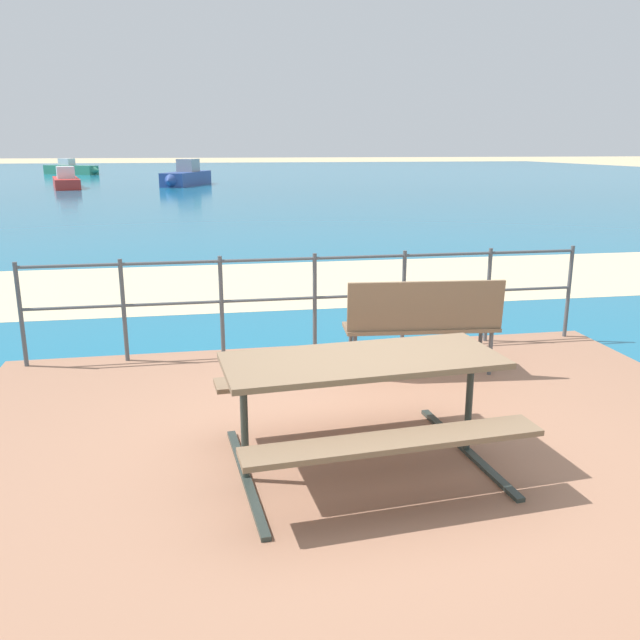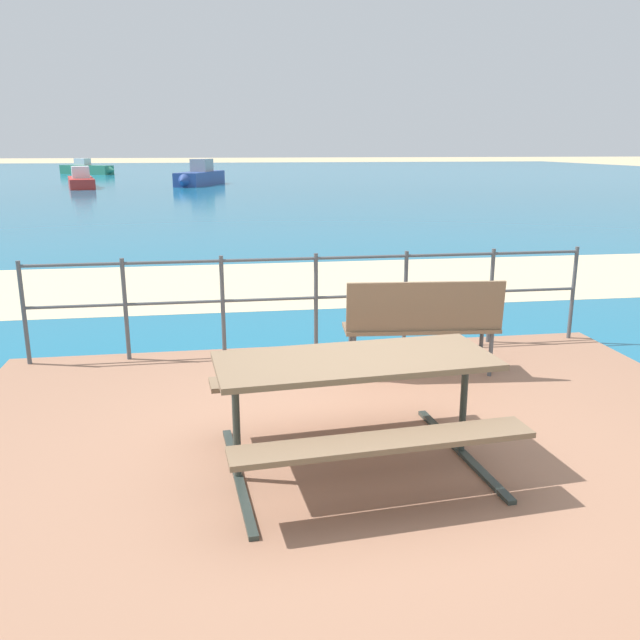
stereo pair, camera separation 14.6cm
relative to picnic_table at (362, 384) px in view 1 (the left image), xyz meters
The scene contains 10 objects.
ground_plane 0.73m from the picnic_table, 61.93° to the left, with size 240.00×240.00×0.00m, color tan.
patio_paving 0.70m from the picnic_table, 61.93° to the left, with size 6.40×5.20×0.06m, color #996B51.
sea_water 40.28m from the picnic_table, 89.79° to the left, with size 90.00×90.00×0.01m, color #196B8E.
beach_strip 6.60m from the picnic_table, 88.73° to the left, with size 54.00×3.77×0.01m, color beige.
picnic_table is the anchor object (origin of this frame).
park_bench 2.00m from the picnic_table, 59.33° to the left, with size 1.51×0.55×0.94m.
railing_fence 2.68m from the picnic_table, 86.89° to the left, with size 5.94×0.04×1.06m.
boat_near 34.75m from the picnic_table, 92.66° to the left, with size 2.85×5.20×1.45m.
boat_mid 51.90m from the picnic_table, 101.71° to the left, with size 4.71×3.56×1.21m.
boat_far 34.53m from the picnic_table, 103.22° to the left, with size 2.22×5.37×1.12m.
Camera 1 is at (-1.18, -4.31, 2.21)m, focal length 36.98 mm.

